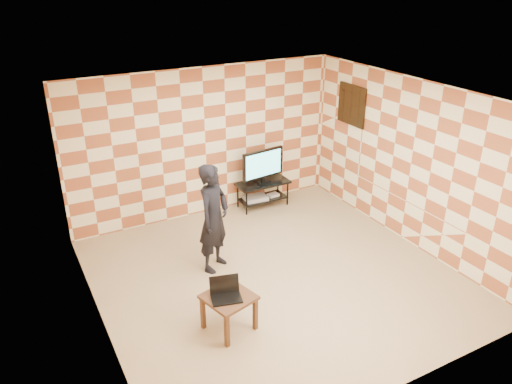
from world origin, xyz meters
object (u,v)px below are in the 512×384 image
tv_stand (263,189)px  side_table (229,302)px  person (214,218)px  tv (263,165)px

tv_stand → side_table: same height
tv_stand → person: 2.31m
tv → side_table: (-2.11, -2.90, -0.44)m
tv_stand → tv: tv is taller
tv_stand → tv: size_ratio=1.14×
side_table → person: bearing=72.8°
tv → person: person is taller
tv_stand → side_table: size_ratio=1.47×
tv → tv_stand: bearing=82.9°
side_table → person: 1.52m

